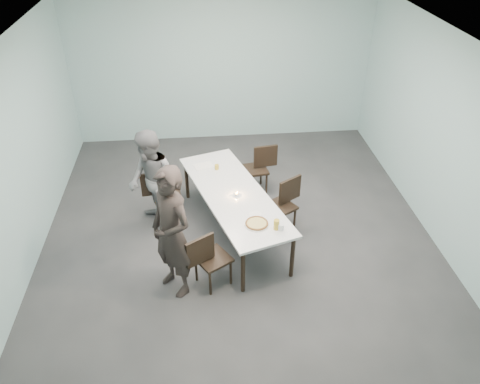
{
  "coord_description": "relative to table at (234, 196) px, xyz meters",
  "views": [
    {
      "loc": [
        -0.53,
        -5.63,
        4.68
      ],
      "look_at": [
        0.0,
        -0.2,
        1.0
      ],
      "focal_mm": 35.0,
      "sensor_mm": 36.0,
      "label": 1
    }
  ],
  "objects": [
    {
      "name": "ground",
      "position": [
        0.06,
        -0.16,
        -0.69
      ],
      "size": [
        7.0,
        7.0,
        0.0
      ],
      "primitive_type": "plane",
      "color": "#333335",
      "rests_on": "ground"
    },
    {
      "name": "room_shell",
      "position": [
        0.06,
        -0.16,
        1.33
      ],
      "size": [
        6.02,
        7.02,
        3.01
      ],
      "color": "#9DC4C6",
      "rests_on": "ground"
    },
    {
      "name": "table",
      "position": [
        0.0,
        0.0,
        0.0
      ],
      "size": [
        1.64,
        2.75,
        0.75
      ],
      "rotation": [
        0.0,
        0.0,
        0.31
      ],
      "color": "white",
      "rests_on": "ground"
    },
    {
      "name": "chair_near_left",
      "position": [
        -0.44,
        -1.11,
        -0.19
      ],
      "size": [
        0.64,
        0.58,
        0.87
      ],
      "rotation": [
        0.0,
        0.0,
        0.56
      ],
      "color": "black",
      "rests_on": "ground"
    },
    {
      "name": "chair_far_left",
      "position": [
        -1.1,
        0.5,
        -0.19
      ],
      "size": [
        0.63,
        0.47,
        0.87
      ],
      "rotation": [
        0.0,
        0.0,
        0.12
      ],
      "color": "black",
      "rests_on": "ground"
    },
    {
      "name": "chair_near_right",
      "position": [
        0.79,
        0.06,
        -0.19
      ],
      "size": [
        0.64,
        0.58,
        0.87
      ],
      "rotation": [
        0.0,
        0.0,
        3.7
      ],
      "color": "black",
      "rests_on": "ground"
    },
    {
      "name": "chair_far_right",
      "position": [
        0.55,
        1.18,
        -0.19
      ],
      "size": [
        0.64,
        0.48,
        0.87
      ],
      "rotation": [
        0.0,
        0.0,
        3.29
      ],
      "color": "black",
      "rests_on": "ground"
    },
    {
      "name": "diner_near",
      "position": [
        -0.88,
        -1.11,
        0.25
      ],
      "size": [
        0.78,
        0.82,
        1.88
      ],
      "primitive_type": "imported",
      "rotation": [
        0.0,
        0.0,
        -0.9
      ],
      "color": "black",
      "rests_on": "ground"
    },
    {
      "name": "diner_far",
      "position": [
        -1.23,
        0.28,
        0.14
      ],
      "size": [
        0.88,
        0.98,
        1.67
      ],
      "primitive_type": "imported",
      "rotation": [
        0.0,
        0.0,
        -1.21
      ],
      "color": "slate",
      "rests_on": "ground"
    },
    {
      "name": "pizza",
      "position": [
        0.25,
        -0.8,
        0.08
      ],
      "size": [
        0.34,
        0.34,
        0.04
      ],
      "color": "white",
      "rests_on": "table"
    },
    {
      "name": "side_plate",
      "position": [
        0.26,
        -0.58,
        0.06
      ],
      "size": [
        0.18,
        0.18,
        0.01
      ],
      "primitive_type": "cylinder",
      "color": "white",
      "rests_on": "table"
    },
    {
      "name": "beer_glass",
      "position": [
        0.5,
        -0.92,
        0.13
      ],
      "size": [
        0.08,
        0.08,
        0.15
      ],
      "primitive_type": "cylinder",
      "color": "gold",
      "rests_on": "table"
    },
    {
      "name": "water_tumbler",
      "position": [
        0.56,
        -0.94,
        0.1
      ],
      "size": [
        0.08,
        0.08,
        0.09
      ],
      "primitive_type": "cylinder",
      "color": "silver",
      "rests_on": "table"
    },
    {
      "name": "tealight",
      "position": [
        0.04,
        -0.08,
        0.08
      ],
      "size": [
        0.06,
        0.06,
        0.05
      ],
      "color": "silver",
      "rests_on": "table"
    },
    {
      "name": "amber_tumbler",
      "position": [
        -0.21,
        0.71,
        0.1
      ],
      "size": [
        0.07,
        0.07,
        0.08
      ],
      "primitive_type": "cylinder",
      "color": "gold",
      "rests_on": "table"
    },
    {
      "name": "menu",
      "position": [
        -0.42,
        0.84,
        0.06
      ],
      "size": [
        0.35,
        0.3,
        0.01
      ],
      "primitive_type": "cube",
      "rotation": [
        0.0,
        0.0,
        0.31
      ],
      "color": "silver",
      "rests_on": "table"
    }
  ]
}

